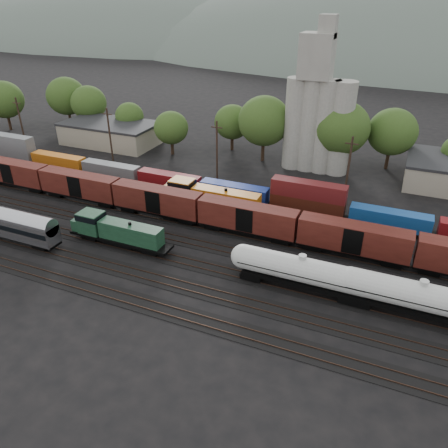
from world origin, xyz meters
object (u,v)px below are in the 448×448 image
at_px(green_locomotive, 114,230).
at_px(orange_locomotive, 208,197).
at_px(grain_silo, 318,115).
at_px(tank_car_a, 301,271).

distance_m(green_locomotive, orange_locomotive, 16.91).
bearing_deg(grain_silo, green_locomotive, -115.37).
height_order(tank_car_a, orange_locomotive, tank_car_a).
bearing_deg(orange_locomotive, green_locomotive, -117.50).
bearing_deg(green_locomotive, tank_car_a, 0.00).
xyz_separation_m(orange_locomotive, grain_silo, (11.64, 26.00, 8.57)).
distance_m(green_locomotive, grain_silo, 46.23).
xyz_separation_m(green_locomotive, tank_car_a, (27.29, 0.00, 0.39)).
relative_size(orange_locomotive, grain_silo, 0.65).
bearing_deg(green_locomotive, grain_silo, 64.63).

